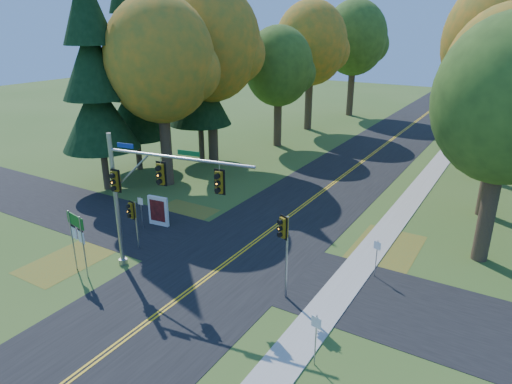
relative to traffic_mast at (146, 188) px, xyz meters
The scene contains 29 objects.
ground 5.54m from the traffic_mast, 28.66° to the left, with size 160.00×160.00×0.00m, color #37581F.
road_main 5.53m from the traffic_mast, 28.66° to the left, with size 8.00×160.00×0.02m, color black.
road_cross 6.37m from the traffic_mast, 51.97° to the left, with size 60.00×6.00×0.02m, color black.
centerline_left 5.47m from the traffic_mast, 29.57° to the left, with size 0.10×160.00×0.01m, color gold.
centerline_right 5.57m from the traffic_mast, 27.80° to the left, with size 0.10×160.00×0.01m, color gold.
sidewalk_east 10.14m from the traffic_mast, ahead, with size 1.60×160.00×0.06m, color #9E998E.
leaf_patch_w_near 8.08m from the traffic_mast, 124.44° to the left, with size 4.00×6.00×0.00m, color olive.
leaf_patch_e 12.96m from the traffic_mast, 38.17° to the left, with size 3.50×8.00×0.00m, color olive.
leaf_patch_w_far 6.78m from the traffic_mast, 162.47° to the right, with size 3.00×5.00×0.00m, color olive.
tree_w_a 14.59m from the traffic_mast, 127.66° to the left, with size 8.00×8.00×14.15m.
tree_e_a 18.04m from the traffic_mast, 35.68° to the left, with size 7.20×7.20×12.73m.
tree_w_b 20.75m from the traffic_mast, 116.82° to the left, with size 8.60×8.60×15.38m.
tree_e_b 22.31m from the traffic_mast, 51.25° to the left, with size 7.60×7.60×13.33m.
tree_w_c 27.05m from the traffic_mast, 104.69° to the left, with size 6.80×6.80×11.91m.
tree_e_c 28.81m from the traffic_mast, 63.40° to the left, with size 8.80×8.80×15.79m.
tree_w_d 35.84m from the traffic_mast, 102.03° to the left, with size 8.20×8.20×14.56m.
tree_e_d 36.58m from the traffic_mast, 70.76° to the left, with size 7.00×7.00×12.32m.
tree_w_e 46.32m from the traffic_mast, 97.73° to the left, with size 8.40×8.40×14.97m.
pine_a 14.69m from the traffic_mast, 147.51° to the left, with size 5.60×5.60×19.48m.
pine_b 18.57m from the traffic_mast, 136.72° to the left, with size 5.60×5.60×17.31m.
pine_c 20.92m from the traffic_mast, 120.41° to the left, with size 5.60×5.60×20.56m.
traffic_mast is the anchor object (origin of this frame).
east_signal_pole 7.12m from the traffic_mast, 10.82° to the left, with size 0.45×0.55×4.21m.
ped_signal_pole 3.74m from the traffic_mast, 152.73° to the left, with size 0.46×0.54×2.95m.
route_sign_cluster 4.26m from the traffic_mast, 146.79° to the right, with size 1.53×0.35×3.33m.
info_kiosk 6.85m from the traffic_mast, 129.49° to the left, with size 1.41×0.36×1.93m.
reg_sign_e_north 11.76m from the traffic_mast, 28.72° to the left, with size 0.38×0.14×2.03m.
reg_sign_e_south 10.59m from the traffic_mast, 11.15° to the right, with size 0.42×0.12×2.21m.
reg_sign_w 6.42m from the traffic_mast, 139.82° to the left, with size 0.40×0.06×2.10m.
Camera 1 is at (12.49, -16.41, 12.13)m, focal length 32.00 mm.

